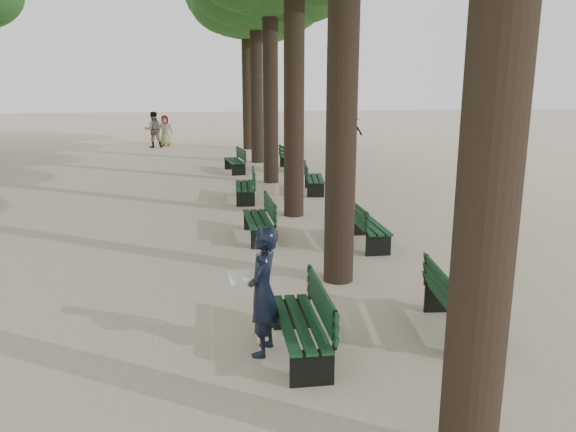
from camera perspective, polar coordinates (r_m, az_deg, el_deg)
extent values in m
plane|color=#C2AD93|center=(7.12, -1.25, -15.34)|extent=(120.00, 120.00, 0.00)
cylinder|color=#33261C|center=(4.77, 20.87, 16.46)|extent=(0.52, 0.52, 7.50)
cylinder|color=#33261C|center=(9.46, 5.60, 15.38)|extent=(0.52, 0.52, 7.50)
cylinder|color=#33261C|center=(14.37, 0.62, 14.80)|extent=(0.52, 0.52, 7.50)
cylinder|color=#33261C|center=(19.32, -1.80, 14.47)|extent=(0.52, 0.52, 7.50)
cylinder|color=#33261C|center=(24.29, -3.23, 14.27)|extent=(0.52, 0.52, 7.50)
cylinder|color=#33261C|center=(29.27, -4.18, 14.13)|extent=(0.52, 0.52, 7.50)
cube|color=black|center=(7.36, 1.15, -12.32)|extent=(0.53, 1.80, 0.45)
cube|color=black|center=(7.27, 1.16, -10.72)|extent=(0.55, 1.80, 0.04)
cube|color=black|center=(7.21, 3.39, -8.62)|extent=(0.05, 1.80, 0.40)
cube|color=black|center=(12.55, -3.09, -1.30)|extent=(0.56, 1.81, 0.45)
cube|color=black|center=(12.50, -3.10, -0.30)|extent=(0.58, 1.81, 0.04)
cube|color=black|center=(12.47, -1.84, 0.96)|extent=(0.08, 1.80, 0.40)
cube|color=black|center=(16.54, -4.45, 2.31)|extent=(0.62, 1.83, 0.45)
cube|color=black|center=(16.49, -4.47, 3.07)|extent=(0.64, 1.83, 0.04)
cube|color=black|center=(16.45, -3.51, 4.02)|extent=(0.14, 1.80, 0.40)
cube|color=black|center=(21.84, -5.49, 5.03)|extent=(0.75, 1.85, 0.45)
cube|color=black|center=(21.81, -5.50, 5.61)|extent=(0.77, 1.86, 0.04)
cube|color=black|center=(21.83, -4.79, 6.35)|extent=(0.28, 1.79, 0.40)
cube|color=black|center=(8.25, 17.04, -9.99)|extent=(0.72, 1.85, 0.45)
cube|color=black|center=(8.17, 17.15, -8.54)|extent=(0.74, 1.85, 0.04)
cube|color=black|center=(7.99, 15.37, -6.85)|extent=(0.24, 1.79, 0.40)
cube|color=black|center=(12.17, 8.15, -1.90)|extent=(0.52, 1.80, 0.45)
cube|color=black|center=(12.11, 8.19, -0.87)|extent=(0.54, 1.80, 0.04)
cube|color=black|center=(11.97, 6.95, 0.33)|extent=(0.04, 1.80, 0.40)
cube|color=black|center=(17.80, 2.73, 3.13)|extent=(0.76, 1.85, 0.45)
cube|color=black|center=(17.76, 2.74, 3.85)|extent=(0.78, 1.86, 0.04)
cube|color=black|center=(17.70, 1.84, 4.71)|extent=(0.28, 1.79, 0.40)
cube|color=black|center=(22.35, 0.40, 5.29)|extent=(0.74, 1.85, 0.45)
cube|color=black|center=(22.32, 0.40, 5.86)|extent=(0.75, 1.85, 0.04)
cube|color=black|center=(22.21, -0.30, 6.52)|extent=(0.26, 1.79, 0.40)
imported|color=black|center=(7.17, -2.59, -7.68)|extent=(0.55, 0.75, 1.68)
cube|color=white|center=(7.08, -4.63, -6.20)|extent=(0.37, 0.29, 0.12)
imported|color=#262628|center=(30.79, -13.51, 8.53)|extent=(0.96, 0.52, 1.88)
imported|color=#262628|center=(31.49, -12.38, 8.48)|extent=(0.81, 0.33, 1.65)
imported|color=#262628|center=(30.62, 6.58, 8.59)|extent=(1.12, 0.51, 1.67)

